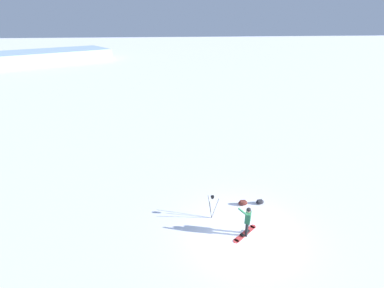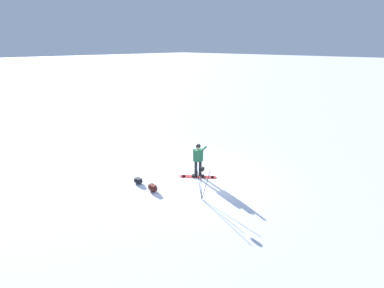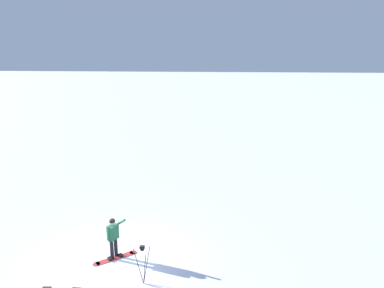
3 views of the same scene
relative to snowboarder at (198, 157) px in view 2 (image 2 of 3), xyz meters
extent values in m
plane|color=white|center=(-0.16, -0.09, -1.00)|extent=(300.00, 300.00, 0.00)
cylinder|color=black|center=(0.10, -0.04, -0.60)|extent=(0.14, 0.14, 0.80)
cylinder|color=black|center=(-0.10, 0.05, -0.60)|extent=(0.14, 0.14, 0.80)
cube|color=#1E5938|center=(0.00, 0.01, 0.08)|extent=(0.47, 0.41, 0.57)
sphere|color=tan|center=(0.00, 0.01, 0.50)|extent=(0.22, 0.22, 0.22)
sphere|color=black|center=(0.00, 0.01, 0.53)|extent=(0.23, 0.23, 0.23)
cylinder|color=#1E5938|center=(0.07, -0.29, 0.47)|extent=(0.30, 0.50, 0.40)
cylinder|color=#1E5938|center=(-0.17, 0.11, 0.08)|extent=(0.09, 0.09, 0.57)
cube|color=#B23333|center=(-0.05, -0.05, -0.99)|extent=(1.15, 1.34, 0.02)
cylinder|color=#B23333|center=(0.41, -0.63, -0.99)|extent=(0.28, 0.28, 0.02)
cylinder|color=#B23333|center=(-0.52, 0.53, -0.99)|extent=(0.28, 0.28, 0.02)
cube|color=black|center=(0.08, -0.22, -0.94)|extent=(0.24, 0.23, 0.08)
cube|color=black|center=(-0.19, 0.12, -0.94)|extent=(0.24, 0.23, 0.08)
ellipsoid|color=#4C1E19|center=(-2.37, 0.49, -0.85)|extent=(0.32, 0.54, 0.30)
cube|color=brown|center=(-2.37, 0.49, -0.74)|extent=(0.19, 0.33, 0.08)
cylinder|color=#262628|center=(-1.42, -1.34, -0.36)|extent=(0.10, 0.36, 1.28)
cylinder|color=#262628|center=(-1.60, -1.59, -0.36)|extent=(0.32, 0.21, 1.28)
cylinder|color=#262628|center=(-1.31, -1.60, -0.36)|extent=(0.32, 0.22, 1.28)
cube|color=black|center=(-1.45, -1.50, 0.30)|extent=(0.10, 0.10, 0.06)
cube|color=black|center=(-1.45, -1.50, 0.38)|extent=(0.12, 0.16, 0.10)
ellipsoid|color=black|center=(-2.38, 1.51, -0.87)|extent=(0.36, 0.51, 0.25)
cube|color=#2C2C33|center=(-2.38, 1.51, -0.78)|extent=(0.21, 0.30, 0.08)
camera|label=1|loc=(10.50, -3.89, 8.98)|focal=26.09mm
camera|label=2|loc=(-8.95, -7.95, 4.95)|focal=26.01mm
camera|label=3|loc=(-11.85, -4.26, 6.64)|focal=33.17mm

